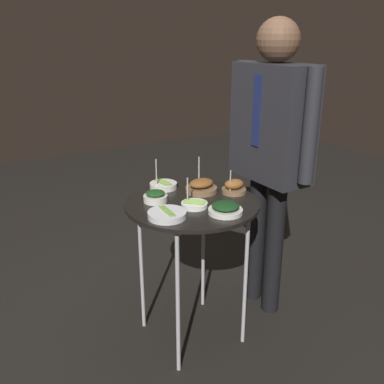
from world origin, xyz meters
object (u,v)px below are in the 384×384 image
object	(u,v)px
bowl_asparagus_mid_right	(163,185)
bowl_asparagus_front_right	(167,214)
bowl_roast_back_right	(201,187)
bowl_roast_back_left	(234,187)
serving_cart	(192,213)
waiter_figure	(272,137)
bowl_spinach_mid_left	(155,197)
bowl_spinach_far_rim	(225,209)
bowl_asparagus_front_center	(194,204)

from	to	relation	value
bowl_asparagus_mid_right	bowl_asparagus_front_right	bearing A→B (deg)	-25.37
bowl_roast_back_right	bowl_roast_back_left	bearing A→B (deg)	54.50
bowl_roast_back_left	serving_cart	bearing A→B (deg)	-91.64
bowl_asparagus_front_right	waiter_figure	distance (m)	0.76
bowl_spinach_mid_left	waiter_figure	xyz separation A→B (m)	(0.07, 0.66, 0.23)
bowl_spinach_far_rim	waiter_figure	bearing A→B (deg)	116.61
serving_cart	bowl_asparagus_front_right	world-z (taller)	bowl_asparagus_front_right
bowl_asparagus_front_center	waiter_figure	distance (m)	0.59
bowl_spinach_mid_left	bowl_spinach_far_rim	xyz separation A→B (m)	(0.30, 0.20, -0.00)
bowl_spinach_far_rim	waiter_figure	xyz separation A→B (m)	(-0.23, 0.46, 0.23)
bowl_spinach_far_rim	bowl_spinach_mid_left	bearing A→B (deg)	-145.31
bowl_asparagus_front_center	bowl_spinach_far_rim	xyz separation A→B (m)	(0.14, 0.08, 0.01)
bowl_roast_back_left	bowl_spinach_mid_left	bearing A→B (deg)	-104.40
bowl_spinach_mid_left	bowl_asparagus_front_center	bearing A→B (deg)	38.28
serving_cart	bowl_spinach_mid_left	world-z (taller)	bowl_spinach_mid_left
bowl_roast_back_right	bowl_spinach_mid_left	bearing A→B (deg)	-91.08
serving_cart	bowl_asparagus_mid_right	size ratio (longest dim) A/B	4.69
bowl_spinach_mid_left	bowl_roast_back_left	distance (m)	0.41
bowl_asparagus_mid_right	bowl_spinach_far_rim	bearing A→B (deg)	10.72
bowl_spinach_far_rim	bowl_asparagus_front_right	size ratio (longest dim) A/B	0.91
bowl_asparagus_front_center	waiter_figure	xyz separation A→B (m)	(-0.09, 0.54, 0.24)
bowl_asparagus_front_center	bowl_roast_back_right	xyz separation A→B (m)	(-0.15, 0.14, 0.02)
bowl_spinach_far_rim	bowl_asparagus_mid_right	world-z (taller)	bowl_asparagus_mid_right
bowl_spinach_mid_left	bowl_asparagus_front_center	size ratio (longest dim) A/B	0.83
bowl_spinach_far_rim	bowl_asparagus_mid_right	distance (m)	0.45
bowl_roast_back_right	waiter_figure	distance (m)	0.46
serving_cart	waiter_figure	distance (m)	0.60
bowl_asparagus_front_right	bowl_roast_back_left	bearing A→B (deg)	102.51
serving_cart	bowl_roast_back_left	bearing A→B (deg)	88.36
bowl_roast_back_right	bowl_asparagus_mid_right	size ratio (longest dim) A/B	1.06
bowl_asparagus_front_center	bowl_asparagus_front_right	world-z (taller)	bowl_asparagus_front_center
bowl_roast_back_left	waiter_figure	world-z (taller)	waiter_figure
bowl_roast_back_right	waiter_figure	bearing A→B (deg)	81.25
bowl_asparagus_mid_right	bowl_asparagus_front_right	world-z (taller)	bowl_asparagus_mid_right
bowl_spinach_far_rim	bowl_asparagus_front_right	world-z (taller)	bowl_spinach_far_rim
bowl_spinach_mid_left	bowl_asparagus_mid_right	size ratio (longest dim) A/B	0.71
bowl_spinach_far_rim	serving_cart	bearing A→B (deg)	-164.79
bowl_asparagus_front_center	bowl_asparagus_front_right	bearing A→B (deg)	-75.94
bowl_spinach_far_rim	bowl_asparagus_mid_right	xyz separation A→B (m)	(-0.44, -0.08, -0.01)
bowl_asparagus_mid_right	bowl_asparagus_front_right	size ratio (longest dim) A/B	0.96
bowl_spinach_mid_left	bowl_asparagus_front_right	distance (m)	0.20
bowl_asparagus_front_center	bowl_roast_back_right	size ratio (longest dim) A/B	0.80
bowl_spinach_far_rim	bowl_asparagus_front_right	bearing A→B (deg)	-111.19
bowl_roast_back_right	bowl_roast_back_left	xyz separation A→B (m)	(0.10, 0.14, 0.00)
bowl_spinach_mid_left	bowl_asparagus_front_center	world-z (taller)	bowl_asparagus_front_center
serving_cart	bowl_asparagus_mid_right	world-z (taller)	bowl_asparagus_mid_right
bowl_spinach_far_rim	bowl_roast_back_right	size ratio (longest dim) A/B	0.90
waiter_figure	bowl_asparagus_mid_right	bearing A→B (deg)	-111.59
waiter_figure	bowl_asparagus_front_right	bearing A→B (deg)	-79.34
serving_cart	bowl_spinach_far_rim	world-z (taller)	bowl_spinach_far_rim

